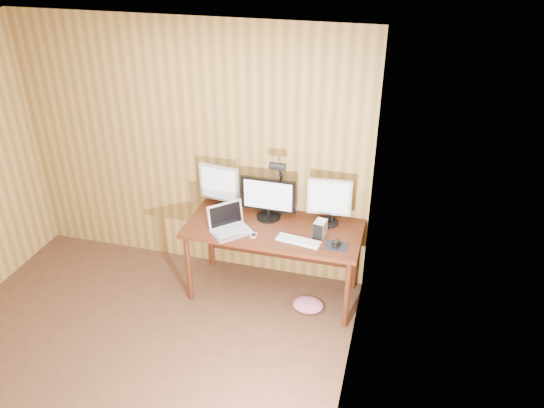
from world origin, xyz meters
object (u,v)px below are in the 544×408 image
at_px(monitor_left, 220,186).
at_px(hard_drive, 320,229).
at_px(monitor_center, 268,198).
at_px(speaker, 331,217).
at_px(desk, 275,235).
at_px(laptop, 229,225).
at_px(desk_lamp, 279,180).
at_px(mouse, 336,244).
at_px(monitor_right, 329,200).
at_px(phone, 254,235).
at_px(keyboard, 298,241).

distance_m(monitor_left, hard_drive, 1.05).
xyz_separation_m(monitor_center, speaker, (0.58, 0.07, -0.15)).
xyz_separation_m(desk, laptop, (-0.37, -0.23, 0.18)).
height_order(monitor_left, hard_drive, monitor_left).
relative_size(monitor_center, speaker, 4.40).
bearing_deg(hard_drive, laptop, -162.25).
distance_m(monitor_center, desk_lamp, 0.21).
height_order(monitor_center, mouse, monitor_center).
bearing_deg(monitor_right, monitor_left, 175.02).
bearing_deg(monitor_center, hard_drive, -19.01).
relative_size(monitor_right, hard_drive, 3.02).
bearing_deg(hard_drive, phone, -155.71).
distance_m(monitor_center, keyboard, 0.53).
distance_m(monitor_center, monitor_left, 0.49).
relative_size(desk, speaker, 13.60).
distance_m(mouse, hard_drive, 0.21).
xyz_separation_m(desk, hard_drive, (0.43, -0.11, 0.20)).
bearing_deg(laptop, mouse, -44.78).
bearing_deg(monitor_center, speaker, 7.44).
xyz_separation_m(desk, monitor_center, (-0.09, 0.08, 0.33)).
xyz_separation_m(keyboard, phone, (-0.40, -0.01, -0.00)).
xyz_separation_m(monitor_center, hard_drive, (0.52, -0.19, -0.14)).
relative_size(desk, keyboard, 3.95).
height_order(desk, phone, phone).
height_order(monitor_left, monitor_right, monitor_left).
bearing_deg(monitor_center, mouse, -23.75).
distance_m(speaker, desk_lamp, 0.59).
bearing_deg(keyboard, speaker, 69.82).
bearing_deg(monitor_center, desk, -41.80).
xyz_separation_m(monitor_center, phone, (-0.04, -0.34, -0.20)).
relative_size(monitor_right, phone, 4.80).
relative_size(laptop, keyboard, 1.04).
xyz_separation_m(keyboard, desk_lamp, (-0.27, 0.36, 0.38)).
xyz_separation_m(laptop, speaker, (0.86, 0.38, -0.00)).
bearing_deg(speaker, mouse, -73.76).
bearing_deg(keyboard, laptop, -173.02).
relative_size(laptop, phone, 4.52).
bearing_deg(desk_lamp, monitor_left, -175.88).
relative_size(monitor_center, keyboard, 1.28).
height_order(desk, mouse, mouse).
distance_m(keyboard, phone, 0.40).
bearing_deg(desk, phone, -117.08).
xyz_separation_m(hard_drive, speaker, (0.05, 0.26, -0.02)).
distance_m(monitor_center, hard_drive, 0.57).
xyz_separation_m(desk, monitor_right, (0.47, 0.12, 0.36)).
xyz_separation_m(hard_drive, desk_lamp, (-0.43, 0.22, 0.32)).
relative_size(laptop, desk_lamp, 0.67).
xyz_separation_m(monitor_center, mouse, (0.69, -0.31, -0.19)).
bearing_deg(desk_lamp, speaker, 9.62).
bearing_deg(desk, hard_drive, -13.61).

